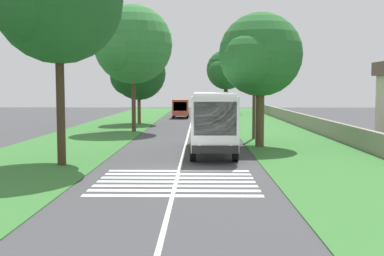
# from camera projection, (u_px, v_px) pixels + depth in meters

# --- Properties ---
(ground) EXTENTS (160.00, 160.00, 0.00)m
(ground) POSITION_uv_depth(u_px,v_px,m) (178.00, 172.00, 22.75)
(ground) COLOR #424244
(grass_verge_left) EXTENTS (120.00, 8.00, 0.04)m
(grass_verge_left) POSITION_uv_depth(u_px,v_px,m) (83.00, 139.00, 37.83)
(grass_verge_left) COLOR #387533
(grass_verge_left) RESTS_ON ground
(grass_verge_right) EXTENTS (120.00, 8.00, 0.04)m
(grass_verge_right) POSITION_uv_depth(u_px,v_px,m) (291.00, 139.00, 37.57)
(grass_verge_right) COLOR #387533
(grass_verge_right) RESTS_ON ground
(centre_line) EXTENTS (110.00, 0.16, 0.01)m
(centre_line) POSITION_uv_depth(u_px,v_px,m) (187.00, 139.00, 37.70)
(centre_line) COLOR silver
(centre_line) RESTS_ON ground
(coach_bus) EXTENTS (11.16, 2.62, 3.73)m
(coach_bus) POSITION_uv_depth(u_px,v_px,m) (212.00, 118.00, 29.98)
(coach_bus) COLOR white
(coach_bus) RESTS_ON ground
(zebra_crossing) EXTENTS (5.85, 6.80, 0.01)m
(zebra_crossing) POSITION_uv_depth(u_px,v_px,m) (176.00, 182.00, 20.49)
(zebra_crossing) COLOR silver
(zebra_crossing) RESTS_ON ground
(trailing_car_0) EXTENTS (4.30, 1.78, 1.43)m
(trailing_car_0) POSITION_uv_depth(u_px,v_px,m) (211.00, 122.00, 47.78)
(trailing_car_0) COLOR gold
(trailing_car_0) RESTS_ON ground
(trailing_car_1) EXTENTS (4.30, 1.78, 1.43)m
(trailing_car_1) POSITION_uv_depth(u_px,v_px,m) (207.00, 117.00, 57.23)
(trailing_car_1) COLOR #145933
(trailing_car_1) RESTS_ON ground
(trailing_minibus_0) EXTENTS (6.00, 2.14, 2.53)m
(trailing_minibus_0) POSITION_uv_depth(u_px,v_px,m) (181.00, 107.00, 65.72)
(trailing_minibus_0) COLOR #CC4C33
(trailing_minibus_0) RESTS_ON ground
(roadside_tree_left_0) EXTENTS (8.13, 7.15, 11.53)m
(roadside_tree_left_0) POSITION_uv_depth(u_px,v_px,m) (132.00, 46.00, 43.59)
(roadside_tree_left_0) COLOR #4C3826
(roadside_tree_left_0) RESTS_ON grass_verge_left
(roadside_tree_left_1) EXTENTS (7.88, 6.54, 11.73)m
(roadside_tree_left_1) POSITION_uv_depth(u_px,v_px,m) (58.00, 4.00, 24.42)
(roadside_tree_left_1) COLOR #3D2D1E
(roadside_tree_left_1) RESTS_ON grass_verge_left
(roadside_tree_left_2) EXTENTS (7.28, 6.00, 8.68)m
(roadside_tree_left_2) POSITION_uv_depth(u_px,v_px,m) (137.00, 75.00, 53.27)
(roadside_tree_left_2) COLOR brown
(roadside_tree_left_2) RESTS_ON grass_verge_left
(roadside_tree_right_0) EXTENTS (5.64, 4.61, 9.67)m
(roadside_tree_right_0) POSITION_uv_depth(u_px,v_px,m) (224.00, 70.00, 82.58)
(roadside_tree_right_0) COLOR #3D2D1E
(roadside_tree_right_0) RESTS_ON grass_verge_right
(roadside_tree_right_1) EXTENTS (7.63, 6.28, 10.09)m
(roadside_tree_right_1) POSITION_uv_depth(u_px,v_px,m) (225.00, 71.00, 75.62)
(roadside_tree_right_1) COLOR #3D2D1E
(roadside_tree_right_1) RESTS_ON grass_verge_right
(roadside_tree_right_2) EXTENTS (6.46, 5.64, 9.07)m
(roadside_tree_right_2) POSITION_uv_depth(u_px,v_px,m) (258.00, 57.00, 32.35)
(roadside_tree_right_2) COLOR brown
(roadside_tree_right_2) RESTS_ON grass_verge_right
(utility_pole) EXTENTS (0.24, 1.40, 7.75)m
(utility_pole) POSITION_uv_depth(u_px,v_px,m) (254.00, 88.00, 37.47)
(utility_pole) COLOR #473828
(utility_pole) RESTS_ON grass_verge_right
(roadside_wall) EXTENTS (70.00, 0.40, 1.36)m
(roadside_wall) POSITION_uv_depth(u_px,v_px,m) (319.00, 126.00, 42.44)
(roadside_wall) COLOR gray
(roadside_wall) RESTS_ON grass_verge_right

